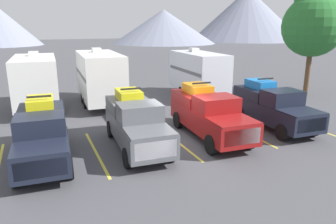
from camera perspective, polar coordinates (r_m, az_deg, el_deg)
The scene contains 14 objects.
ground_plane at distance 15.36m, azimuth 1.82°, elevation -5.46°, with size 240.00×240.00×0.00m, color #47474C.
pickup_truck_a at distance 14.08m, azimuth -21.68°, elevation -3.51°, with size 2.33×5.73×2.57m.
pickup_truck_b at distance 14.58m, azimuth -5.77°, elevation -1.74°, with size 2.31×5.72×2.60m.
pickup_truck_c at distance 16.00m, azimuth 7.26°, elevation -0.16°, with size 2.40×5.93×2.61m.
pickup_truck_d at distance 18.36m, azimuth 18.23°, elevation 1.10°, with size 2.36×5.55×2.58m.
lot_stripe_b at distance 14.52m, azimuth -12.75°, elevation -7.11°, with size 0.12×5.50×0.01m, color gold.
lot_stripe_c at distance 15.57m, azimuth 1.44°, elevation -5.15°, with size 0.12×5.50×0.01m, color gold.
lot_stripe_d at distance 17.44m, azimuth 13.14°, elevation -3.28°, with size 0.12×5.50×0.01m, color gold.
lot_stripe_e at distance 19.90m, azimuth 22.24°, elevation -1.73°, with size 0.12×5.50×0.01m, color gold.
camper_trailer_a at distance 22.46m, azimuth -22.62°, elevation 5.29°, with size 2.85×7.29×3.77m.
camper_trailer_b at distance 22.65m, azimuth -12.12°, elevation 6.37°, with size 2.85×7.82×3.90m.
camper_trailer_c at distance 24.76m, azimuth 5.49°, elevation 7.17°, with size 2.67×7.32×3.72m.
tree_a at distance 27.85m, azimuth 24.68°, elevation 14.65°, with size 4.69×4.69×8.65m.
mountain_ridge at distance 102.09m, azimuth -5.41°, elevation 16.07°, with size 144.44×43.04×17.63m.
Camera 1 is at (-6.03, -13.03, 5.46)m, focal length 33.98 mm.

